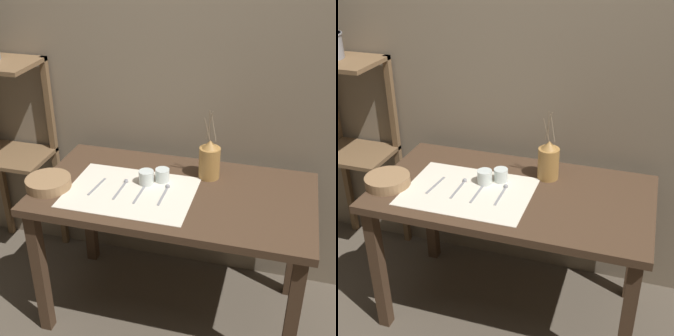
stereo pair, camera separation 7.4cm
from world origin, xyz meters
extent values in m
plane|color=brown|center=(0.00, 0.00, 0.00)|extent=(12.00, 12.00, 0.00)
cube|color=#7A6B56|center=(0.00, 0.48, 1.20)|extent=(7.00, 0.06, 2.40)
cube|color=#422D1E|center=(0.00, 0.00, 0.76)|extent=(1.37, 0.73, 0.04)
cube|color=#422D1E|center=(-0.62, -0.31, 0.37)|extent=(0.06, 0.06, 0.74)
cube|color=#422D1E|center=(0.62, -0.31, 0.37)|extent=(0.06, 0.06, 0.74)
cube|color=#422D1E|center=(-0.62, 0.31, 0.37)|extent=(0.06, 0.06, 0.74)
cube|color=#422D1E|center=(0.62, 0.31, 0.37)|extent=(0.06, 0.06, 0.74)
cube|color=brown|center=(-1.08, 0.26, 1.27)|extent=(0.46, 0.34, 0.02)
cube|color=brown|center=(-1.08, 0.26, 0.71)|extent=(0.46, 0.34, 0.02)
cube|color=brown|center=(-1.29, 0.41, 0.64)|extent=(0.04, 0.04, 1.28)
cube|color=brown|center=(-0.87, 0.41, 0.64)|extent=(0.04, 0.04, 1.28)
cube|color=beige|center=(-0.20, -0.07, 0.79)|extent=(0.62, 0.45, 0.00)
cylinder|color=olive|center=(0.14, 0.18, 0.87)|extent=(0.11, 0.11, 0.17)
cone|color=olive|center=(0.14, 0.18, 0.97)|extent=(0.08, 0.08, 0.04)
cylinder|color=#847056|center=(0.13, 0.18, 1.07)|extent=(0.04, 0.02, 0.16)
cylinder|color=#847056|center=(0.15, 0.18, 1.06)|extent=(0.04, 0.03, 0.14)
cylinder|color=#847056|center=(0.13, 0.17, 1.08)|extent=(0.01, 0.04, 0.17)
cylinder|color=#847056|center=(0.12, 0.16, 1.06)|extent=(0.03, 0.02, 0.12)
cylinder|color=#8E6B47|center=(-0.61, -0.14, 0.81)|extent=(0.22, 0.22, 0.05)
cylinder|color=silver|center=(-0.15, 0.02, 0.82)|extent=(0.08, 0.08, 0.07)
cylinder|color=silver|center=(-0.08, 0.07, 0.82)|extent=(0.07, 0.07, 0.07)
cube|color=gray|center=(-0.38, -0.07, 0.79)|extent=(0.03, 0.17, 0.00)
cube|color=gray|center=(-0.26, -0.08, 0.79)|extent=(0.02, 0.17, 0.00)
sphere|color=gray|center=(-0.25, 0.01, 0.79)|extent=(0.02, 0.02, 0.02)
cube|color=gray|center=(-0.15, -0.09, 0.79)|extent=(0.01, 0.17, 0.00)
cube|color=gray|center=(-0.04, -0.07, 0.79)|extent=(0.01, 0.17, 0.00)
sphere|color=gray|center=(-0.04, 0.01, 0.79)|extent=(0.02, 0.02, 0.02)
camera|label=1|loc=(0.49, -1.92, 1.97)|focal=50.00mm
camera|label=2|loc=(0.56, -1.90, 1.97)|focal=50.00mm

